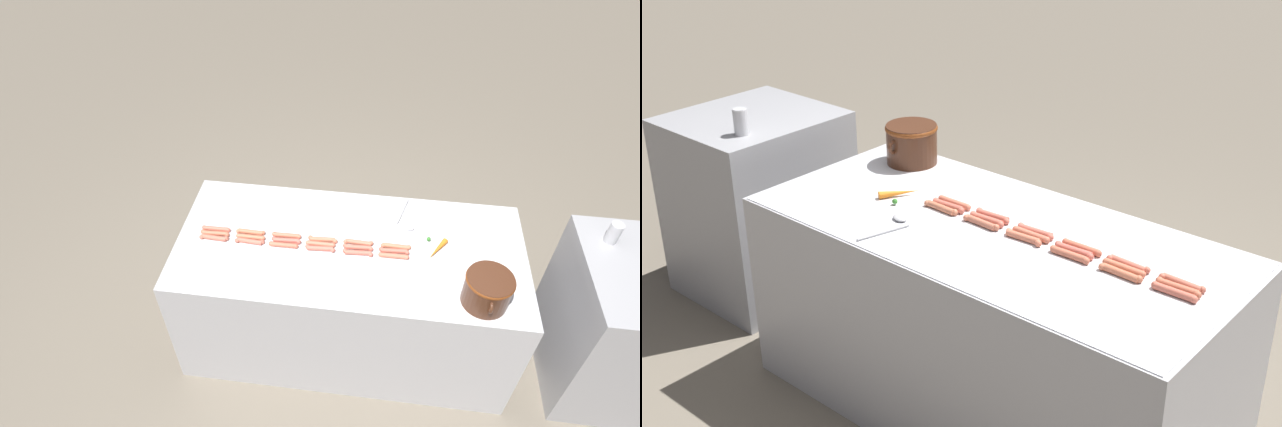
{
  "view_description": "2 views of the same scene",
  "coord_description": "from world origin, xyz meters",
  "views": [
    {
      "loc": [
        1.94,
        0.1,
        2.92
      ],
      "look_at": [
        -0.11,
        -0.18,
        0.96
      ],
      "focal_mm": 28.8,
      "sensor_mm": 36.0,
      "label": 1
    },
    {
      "loc": [
        -2.26,
        -1.75,
        2.25
      ],
      "look_at": [
        0.01,
        0.16,
        0.86
      ],
      "focal_mm": 46.92,
      "sensor_mm": 36.0,
      "label": 2
    }
  ],
  "objects": [
    {
      "name": "ground_plane",
      "position": [
        0.0,
        0.0,
        0.0
      ],
      "size": [
        20.0,
        20.0,
        0.0
      ],
      "primitive_type": "plane",
      "color": "#756B5B"
    },
    {
      "name": "griddle_counter",
      "position": [
        0.0,
        0.0,
        0.42
      ],
      "size": [
        0.88,
        1.93,
        0.85
      ],
      "color": "#BCBCC1",
      "rests_on": "ground_plane"
    },
    {
      "name": "back_cabinet",
      "position": [
        0.06,
        1.57,
        0.47
      ],
      "size": [
        0.75,
        0.7,
        0.94
      ],
      "primitive_type": "cube",
      "color": "#A0A0A4",
      "rests_on": "ground_plane"
    },
    {
      "name": "hot_dog_0",
      "position": [
        -0.01,
        -0.76,
        0.86
      ],
      "size": [
        0.03,
        0.17,
        0.03
      ],
      "color": "#D26852",
      "rests_on": "griddle_counter"
    },
    {
      "name": "hot_dog_1",
      "position": [
        -0.01,
        -0.56,
        0.86
      ],
      "size": [
        0.03,
        0.17,
        0.03
      ],
      "color": "#D27150",
      "rests_on": "griddle_counter"
    },
    {
      "name": "hot_dog_2",
      "position": [
        -0.02,
        -0.36,
        0.86
      ],
      "size": [
        0.03,
        0.17,
        0.03
      ],
      "color": "#D16C50",
      "rests_on": "griddle_counter"
    },
    {
      "name": "hot_dog_3",
      "position": [
        -0.01,
        -0.15,
        0.86
      ],
      "size": [
        0.04,
        0.17,
        0.03
      ],
      "color": "#D67153",
      "rests_on": "griddle_counter"
    },
    {
      "name": "hot_dog_4",
      "position": [
        -0.01,
        0.05,
        0.86
      ],
      "size": [
        0.03,
        0.17,
        0.03
      ],
      "color": "#C96F53",
      "rests_on": "griddle_counter"
    },
    {
      "name": "hot_dog_5",
      "position": [
        -0.01,
        0.25,
        0.86
      ],
      "size": [
        0.03,
        0.17,
        0.03
      ],
      "color": "#CA7251",
      "rests_on": "griddle_counter"
    },
    {
      "name": "hot_dog_6",
      "position": [
        0.02,
        -0.76,
        0.86
      ],
      "size": [
        0.03,
        0.17,
        0.03
      ],
      "color": "#CB6C4E",
      "rests_on": "griddle_counter"
    },
    {
      "name": "hot_dog_7",
      "position": [
        0.02,
        -0.55,
        0.86
      ],
      "size": [
        0.03,
        0.17,
        0.03
      ],
      "color": "#D67151",
      "rests_on": "griddle_counter"
    },
    {
      "name": "hot_dog_8",
      "position": [
        0.02,
        -0.35,
        0.86
      ],
      "size": [
        0.03,
        0.17,
        0.03
      ],
      "color": "#D06556",
      "rests_on": "griddle_counter"
    },
    {
      "name": "hot_dog_9",
      "position": [
        0.03,
        -0.16,
        0.86
      ],
      "size": [
        0.03,
        0.17,
        0.03
      ],
      "color": "#CF7055",
      "rests_on": "griddle_counter"
    },
    {
      "name": "hot_dog_10",
      "position": [
        0.02,
        0.05,
        0.86
      ],
      "size": [
        0.03,
        0.17,
        0.03
      ],
      "color": "#CF6753",
      "rests_on": "griddle_counter"
    },
    {
      "name": "hot_dog_11",
      "position": [
        0.02,
        0.24,
        0.86
      ],
      "size": [
        0.03,
        0.17,
        0.03
      ],
      "color": "#CB6552",
      "rests_on": "griddle_counter"
    },
    {
      "name": "hot_dog_12",
      "position": [
        0.06,
        -0.75,
        0.86
      ],
      "size": [
        0.03,
        0.17,
        0.03
      ],
      "color": "#CE6A53",
      "rests_on": "griddle_counter"
    },
    {
      "name": "hot_dog_13",
      "position": [
        0.06,
        -0.55,
        0.86
      ],
      "size": [
        0.04,
        0.17,
        0.03
      ],
      "color": "#D06854",
      "rests_on": "griddle_counter"
    },
    {
      "name": "hot_dog_14",
      "position": [
        0.06,
        -0.36,
        0.86
      ],
      "size": [
        0.03,
        0.17,
        0.03
      ],
      "color": "#D5674D",
      "rests_on": "griddle_counter"
    },
    {
      "name": "hot_dog_15",
      "position": [
        0.06,
        -0.16,
        0.86
      ],
      "size": [
        0.03,
        0.17,
        0.03
      ],
      "color": "#D06755",
      "rests_on": "griddle_counter"
    },
    {
      "name": "hot_dog_16",
      "position": [
        0.06,
        0.05,
        0.86
      ],
      "size": [
        0.04,
        0.17,
        0.03
      ],
      "color": "#D26552",
      "rests_on": "griddle_counter"
    },
    {
      "name": "hot_dog_17",
      "position": [
        0.06,
        0.24,
        0.86
      ],
      "size": [
        0.03,
        0.17,
        0.03
      ],
      "color": "#D36F54",
      "rests_on": "griddle_counter"
    },
    {
      "name": "bean_pot",
      "position": [
        0.29,
        0.69,
        0.95
      ],
      "size": [
        0.29,
        0.24,
        0.18
      ],
      "color": "#472616",
      "rests_on": "griddle_counter"
    },
    {
      "name": "serving_spoon",
      "position": [
        -0.22,
        0.31,
        0.86
      ],
      "size": [
        0.27,
        0.11,
        0.02
      ],
      "color": "#B7B7BC",
      "rests_on": "griddle_counter"
    },
    {
      "name": "carrot",
      "position": [
        -0.02,
        0.47,
        0.86
      ],
      "size": [
        0.16,
        0.12,
        0.03
      ],
      "color": "orange",
      "rests_on": "griddle_counter"
    },
    {
      "name": "soda_can",
      "position": [
        -0.13,
        1.37,
        1.0
      ],
      "size": [
        0.07,
        0.07,
        0.12
      ],
      "color": "#BCBCC1",
      "rests_on": "back_cabinet"
    }
  ]
}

